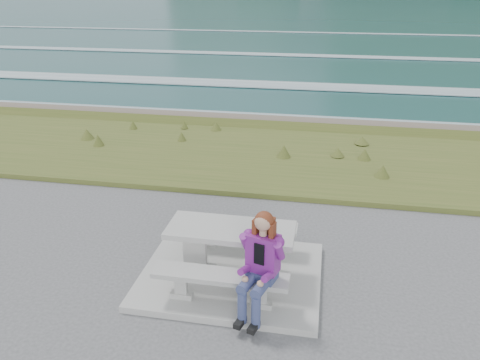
# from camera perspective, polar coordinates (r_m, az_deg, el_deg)

# --- Properties ---
(concrete_slab) EXTENTS (2.60, 2.10, 0.10)m
(concrete_slab) POSITION_cam_1_polar(r_m,az_deg,el_deg) (7.04, -1.08, -11.51)
(concrete_slab) COLOR #A6A5A1
(concrete_slab) RESTS_ON ground
(picnic_table) EXTENTS (1.80, 0.75, 0.75)m
(picnic_table) POSITION_cam_1_polar(r_m,az_deg,el_deg) (6.70, -1.12, -7.06)
(picnic_table) COLOR #A6A5A1
(picnic_table) RESTS_ON concrete_slab
(bench_landward) EXTENTS (1.80, 0.35, 0.45)m
(bench_landward) POSITION_cam_1_polar(r_m,az_deg,el_deg) (6.25, -2.42, -12.10)
(bench_landward) COLOR #A6A5A1
(bench_landward) RESTS_ON concrete_slab
(bench_seaward) EXTENTS (1.80, 0.35, 0.45)m
(bench_seaward) POSITION_cam_1_polar(r_m,az_deg,el_deg) (7.41, -0.01, -5.93)
(bench_seaward) COLOR #A6A5A1
(bench_seaward) RESTS_ON concrete_slab
(grass_verge) EXTENTS (160.00, 4.50, 0.22)m
(grass_verge) POSITION_cam_1_polar(r_m,az_deg,el_deg) (11.47, 3.94, 2.49)
(grass_verge) COLOR #425720
(grass_verge) RESTS_ON ground
(shore_drop) EXTENTS (160.00, 0.80, 2.20)m
(shore_drop) POSITION_cam_1_polar(r_m,az_deg,el_deg) (14.20, 5.36, 6.58)
(shore_drop) COLOR brown
(shore_drop) RESTS_ON ground
(ocean) EXTENTS (1600.00, 1600.00, 0.09)m
(ocean) POSITION_cam_1_polar(r_m,az_deg,el_deg) (31.31, 8.41, 12.42)
(ocean) COLOR #1B4D4F
(ocean) RESTS_ON ground
(seated_woman) EXTENTS (0.56, 0.76, 1.39)m
(seated_woman) POSITION_cam_1_polar(r_m,az_deg,el_deg) (5.98, 2.18, -12.04)
(seated_woman) COLOR navy
(seated_woman) RESTS_ON concrete_slab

